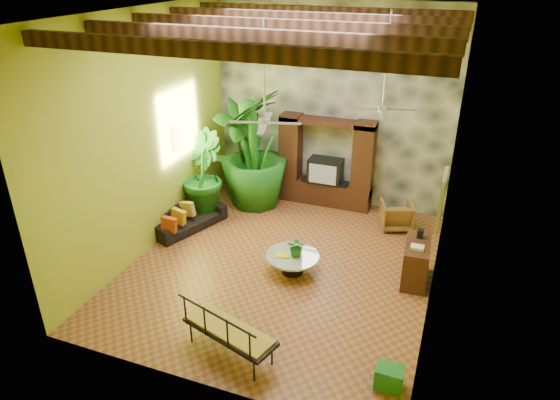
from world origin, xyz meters
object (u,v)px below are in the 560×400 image
at_px(side_console, 416,262).
at_px(wicker_armchair, 396,215).
at_px(sofa, 188,217).
at_px(coffee_table, 292,261).
at_px(tall_plant_c, 255,149).
at_px(iron_bench, 227,330).
at_px(tall_plant_a, 240,151).
at_px(ceiling_fan_back, 384,98).
at_px(entertainment_center, 326,169).
at_px(ceiling_fan_front, 265,111).
at_px(tall_plant_b, 202,175).
at_px(green_bin, 389,378).

bearing_deg(side_console, wicker_armchair, 105.55).
distance_m(sofa, wicker_armchair, 4.93).
bearing_deg(coffee_table, tall_plant_c, 126.38).
relative_size(sofa, iron_bench, 1.09).
distance_m(tall_plant_a, side_console, 5.41).
height_order(ceiling_fan_back, tall_plant_a, ceiling_fan_back).
bearing_deg(entertainment_center, ceiling_fan_back, -50.43).
distance_m(entertainment_center, tall_plant_c, 1.88).
bearing_deg(ceiling_fan_front, ceiling_fan_back, 41.63).
distance_m(tall_plant_c, coffee_table, 3.52).
bearing_deg(iron_bench, tall_plant_b, 140.10).
height_order(ceiling_fan_back, side_console, ceiling_fan_back).
bearing_deg(side_console, tall_plant_c, 151.29).
bearing_deg(tall_plant_c, ceiling_fan_front, -62.76).
relative_size(sofa, side_console, 1.78).
relative_size(wicker_armchair, tall_plant_c, 0.24).
relative_size(tall_plant_a, green_bin, 6.41).
height_order(tall_plant_c, green_bin, tall_plant_c).
distance_m(entertainment_center, sofa, 3.67).
distance_m(ceiling_fan_front, tall_plant_b, 3.87).
distance_m(entertainment_center, side_console, 3.84).
xyz_separation_m(entertainment_center, side_console, (2.65, -2.73, -0.55)).
bearing_deg(tall_plant_c, ceiling_fan_back, -21.08).
xyz_separation_m(sofa, coffee_table, (2.93, -0.88, -0.02)).
height_order(coffee_table, side_console, side_console).
xyz_separation_m(ceiling_fan_front, wicker_armchair, (2.15, 2.85, -3.07)).
bearing_deg(coffee_table, tall_plant_a, 130.51).
relative_size(coffee_table, iron_bench, 0.64).
height_order(coffee_table, iron_bench, iron_bench).
xyz_separation_m(entertainment_center, ceiling_fan_front, (-0.20, -3.54, 2.44)).
relative_size(tall_plant_a, iron_bench, 1.54).
distance_m(ceiling_fan_front, green_bin, 4.81).
height_order(entertainment_center, wicker_armchair, entertainment_center).
distance_m(entertainment_center, ceiling_fan_back, 3.50).
xyz_separation_m(ceiling_fan_front, coffee_table, (0.48, 0.21, -3.15)).
xyz_separation_m(coffee_table, side_console, (2.37, 0.60, 0.16)).
xyz_separation_m(sofa, side_console, (5.30, -0.28, 0.15)).
bearing_deg(tall_plant_b, side_console, -11.32).
xyz_separation_m(entertainment_center, ceiling_fan_back, (1.60, -1.94, 2.44)).
bearing_deg(wicker_armchair, ceiling_fan_front, 34.21).
bearing_deg(side_console, sofa, 173.62).
relative_size(entertainment_center, green_bin, 5.84).
bearing_deg(coffee_table, iron_bench, -93.37).
xyz_separation_m(wicker_armchair, tall_plant_a, (-4.13, 0.23, 0.99)).
bearing_deg(tall_plant_c, entertainment_center, 21.98).
bearing_deg(sofa, coffee_table, -86.07).
relative_size(sofa, tall_plant_b, 0.87).
bearing_deg(wicker_armchair, tall_plant_c, -18.91).
distance_m(entertainment_center, coffee_table, 3.41).
bearing_deg(green_bin, entertainment_center, 114.96).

